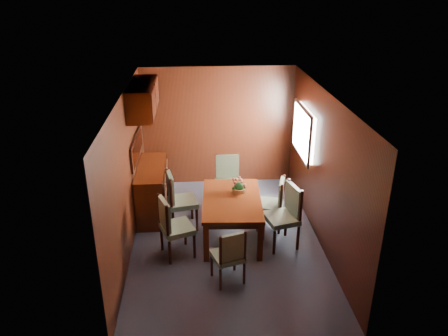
{
  "coord_description": "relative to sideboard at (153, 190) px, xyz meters",
  "views": [
    {
      "loc": [
        -0.46,
        -6.07,
        3.93
      ],
      "look_at": [
        0.0,
        0.52,
        1.05
      ],
      "focal_mm": 35.0,
      "sensor_mm": 36.0,
      "label": 1
    }
  ],
  "objects": [
    {
      "name": "chair_foot",
      "position": [
        1.37,
        0.2,
        0.1
      ],
      "size": [
        0.48,
        0.46,
        0.98
      ],
      "rotation": [
        0.0,
        0.0,
        3.17
      ],
      "color": "black",
      "rests_on": "ground"
    },
    {
      "name": "sideboard",
      "position": [
        0.0,
        0.0,
        0.0
      ],
      "size": [
        0.48,
        1.4,
        0.9
      ],
      "primitive_type": "cube",
      "color": "#361406",
      "rests_on": "ground"
    },
    {
      "name": "flower_centerpiece",
      "position": [
        1.49,
        -0.66,
        0.36
      ],
      "size": [
        0.24,
        0.24,
        0.24
      ],
      "color": "#C4773C",
      "rests_on": "dining_table"
    },
    {
      "name": "chair_right_far",
      "position": [
        2.09,
        -0.68,
        0.06
      ],
      "size": [
        0.52,
        0.53,
        0.91
      ],
      "rotation": [
        0.0,
        0.0,
        1.28
      ],
      "color": "black",
      "rests_on": "ground"
    },
    {
      "name": "ground",
      "position": [
        1.25,
        -1.0,
        -0.45
      ],
      "size": [
        4.5,
        4.5,
        0.0
      ],
      "primitive_type": "plane",
      "color": "#373C4B",
      "rests_on": "ground"
    },
    {
      "name": "chair_head",
      "position": [
        1.21,
        -2.1,
        0.03
      ],
      "size": [
        0.51,
        0.5,
        0.86
      ],
      "rotation": [
        0.0,
        0.0,
        0.32
      ],
      "color": "black",
      "rests_on": "ground"
    },
    {
      "name": "chair_left_far",
      "position": [
        0.47,
        -0.54,
        0.11
      ],
      "size": [
        0.54,
        0.56,
        1.02
      ],
      "rotation": [
        0.0,
        0.0,
        -1.38
      ],
      "color": "black",
      "rests_on": "ground"
    },
    {
      "name": "chair_left_near",
      "position": [
        0.41,
        -1.38,
        0.1
      ],
      "size": [
        0.59,
        0.6,
        0.99
      ],
      "rotation": [
        0.0,
        0.0,
        -1.21
      ],
      "color": "black",
      "rests_on": "ground"
    },
    {
      "name": "chair_right_near",
      "position": [
        2.17,
        -1.18,
        0.12
      ],
      "size": [
        0.58,
        0.59,
        1.03
      ],
      "rotation": [
        0.0,
        0.0,
        1.83
      ],
      "color": "black",
      "rests_on": "ground"
    },
    {
      "name": "dining_table",
      "position": [
        1.35,
        -0.9,
        0.15
      ],
      "size": [
        1.0,
        1.53,
        0.69
      ],
      "rotation": [
        0.0,
        0.0,
        -0.05
      ],
      "color": "#361406",
      "rests_on": "ground"
    },
    {
      "name": "room_shell",
      "position": [
        1.15,
        -0.67,
        1.18
      ],
      "size": [
        3.06,
        4.52,
        2.41
      ],
      "color": "black",
      "rests_on": "ground"
    }
  ]
}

